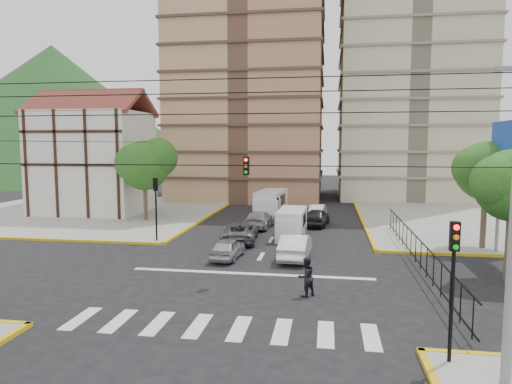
% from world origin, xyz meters
% --- Properties ---
extents(ground, '(160.00, 160.00, 0.00)m').
position_xyz_m(ground, '(0.00, 0.00, 0.00)').
color(ground, black).
rests_on(ground, ground).
extents(sidewalk_nw, '(26.00, 26.00, 0.15)m').
position_xyz_m(sidewalk_nw, '(-20.00, 20.00, 0.07)').
color(sidewalk_nw, gray).
rests_on(sidewalk_nw, ground).
extents(crosswalk_stripes, '(12.00, 2.40, 0.01)m').
position_xyz_m(crosswalk_stripes, '(0.00, -6.00, 0.01)').
color(crosswalk_stripes, silver).
rests_on(crosswalk_stripes, ground).
extents(stop_line, '(13.00, 0.40, 0.01)m').
position_xyz_m(stop_line, '(0.00, 1.20, 0.01)').
color(stop_line, silver).
rests_on(stop_line, ground).
extents(tower_tan, '(18.00, 16.00, 48.00)m').
position_xyz_m(tower_tan, '(-6.00, 36.00, 24.00)').
color(tower_tan, '#AF7557').
rests_on(tower_tan, ground).
extents(tower_beige, '(17.00, 16.00, 48.00)m').
position_xyz_m(tower_beige, '(14.00, 40.00, 24.00)').
color(tower_beige, '#C0B491').
rests_on(tower_beige, ground).
extents(tudor_building, '(10.80, 8.05, 12.23)m').
position_xyz_m(tudor_building, '(-19.00, 20.00, 5.25)').
color(tudor_building, silver).
rests_on(tudor_building, ground).
extents(distant_hill, '(70.00, 70.00, 28.00)m').
position_xyz_m(distant_hill, '(-55.00, 70.00, 14.00)').
color(distant_hill, '#17451A').
rests_on(distant_hill, ground).
extents(park_fence, '(0.10, 22.50, 1.66)m').
position_xyz_m(park_fence, '(9.00, 4.50, 0.00)').
color(park_fence, black).
rests_on(park_fence, ground).
extents(tree_park_c, '(4.65, 3.80, 7.25)m').
position_xyz_m(tree_park_c, '(14.09, 9.01, 5.34)').
color(tree_park_c, '#473828').
rests_on(tree_park_c, ground).
extents(tree_tudor, '(5.39, 4.40, 7.43)m').
position_xyz_m(tree_tudor, '(-11.90, 16.01, 5.22)').
color(tree_tudor, '#473828').
rests_on(tree_tudor, ground).
extents(traffic_light_se, '(0.28, 0.22, 4.40)m').
position_xyz_m(traffic_light_se, '(7.80, -7.80, 3.11)').
color(traffic_light_se, black).
rests_on(traffic_light_se, ground).
extents(traffic_light_nw, '(0.28, 0.22, 4.40)m').
position_xyz_m(traffic_light_nw, '(-7.80, 7.80, 3.11)').
color(traffic_light_nw, black).
rests_on(traffic_light_nw, ground).
extents(traffic_light_hanging, '(18.00, 9.12, 0.92)m').
position_xyz_m(traffic_light_hanging, '(0.00, -2.04, 5.90)').
color(traffic_light_hanging, black).
rests_on(traffic_light_hanging, ground).
extents(van_right_lane, '(2.01, 4.75, 2.11)m').
position_xyz_m(van_right_lane, '(1.42, 10.66, 1.03)').
color(van_right_lane, silver).
rests_on(van_right_lane, ground).
extents(van_left_lane, '(2.68, 5.74, 2.51)m').
position_xyz_m(van_left_lane, '(-1.27, 19.86, 1.22)').
color(van_left_lane, silver).
rests_on(van_left_lane, ground).
extents(car_silver_front_left, '(1.73, 3.77, 1.25)m').
position_xyz_m(car_silver_front_left, '(-1.90, 4.20, 0.63)').
color(car_silver_front_left, '#ADAEB2').
rests_on(car_silver_front_left, ground).
extents(car_white_front_right, '(1.83, 4.69, 1.52)m').
position_xyz_m(car_white_front_right, '(2.12, 4.82, 0.76)').
color(car_white_front_right, white).
rests_on(car_white_front_right, ground).
extents(car_grey_mid_left, '(2.80, 5.27, 1.41)m').
position_xyz_m(car_grey_mid_left, '(-2.10, 9.07, 0.71)').
color(car_grey_mid_left, slate).
rests_on(car_grey_mid_left, ground).
extents(car_silver_rear_left, '(2.24, 4.94, 1.40)m').
position_xyz_m(car_silver_rear_left, '(-1.54, 14.53, 0.70)').
color(car_silver_rear_left, '#AAABAF').
rests_on(car_silver_rear_left, ground).
extents(car_darkgrey_mid_right, '(2.29, 4.53, 1.48)m').
position_xyz_m(car_darkgrey_mid_right, '(3.12, 16.23, 0.74)').
color(car_darkgrey_mid_right, black).
rests_on(car_darkgrey_mid_right, ground).
extents(car_white_rear_right, '(1.69, 3.90, 1.25)m').
position_xyz_m(car_white_rear_right, '(3.08, 20.79, 0.62)').
color(car_white_rear_right, white).
rests_on(car_white_rear_right, ground).
extents(pedestrian_crosswalk, '(1.10, 1.08, 1.79)m').
position_xyz_m(pedestrian_crosswalk, '(3.07, -1.93, 0.89)').
color(pedestrian_crosswalk, black).
rests_on(pedestrian_crosswalk, ground).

